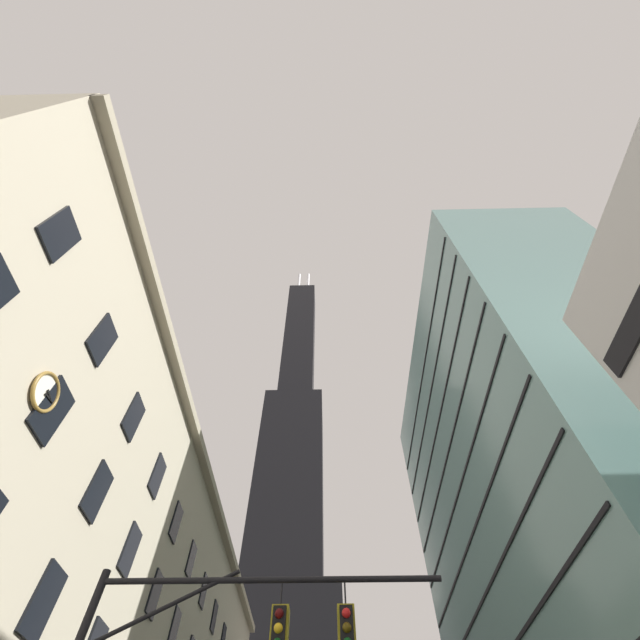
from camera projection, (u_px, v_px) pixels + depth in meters
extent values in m
cube|color=#9E937A|center=(212.00, 492.00, 34.85)|extent=(0.70, 59.23, 0.60)
cube|color=black|center=(43.00, 601.00, 14.30)|extent=(0.14, 1.40, 2.20)
cube|color=black|center=(52.00, 410.00, 14.91)|extent=(0.14, 1.40, 2.20)
cube|color=black|center=(97.00, 491.00, 17.76)|extent=(0.14, 1.40, 2.20)
cube|color=black|center=(130.00, 550.00, 20.60)|extent=(0.14, 1.40, 2.20)
cube|color=black|center=(155.00, 594.00, 23.45)|extent=(0.14, 1.40, 2.20)
cube|color=black|center=(174.00, 629.00, 26.30)|extent=(0.14, 1.40, 2.20)
cube|color=black|center=(60.00, 234.00, 15.52)|extent=(0.14, 1.40, 2.20)
cube|color=black|center=(102.00, 339.00, 18.36)|extent=(0.14, 1.40, 2.20)
cube|color=black|center=(133.00, 417.00, 21.21)|extent=(0.14, 1.40, 2.20)
cube|color=black|center=(157.00, 476.00, 24.06)|extent=(0.14, 1.40, 2.20)
cube|color=black|center=(176.00, 522.00, 26.90)|extent=(0.14, 1.40, 2.20)
cube|color=black|center=(191.00, 560.00, 29.75)|extent=(0.14, 1.40, 2.20)
cube|color=black|center=(204.00, 591.00, 32.59)|extent=(0.14, 1.40, 2.20)
cube|color=black|center=(214.00, 617.00, 35.44)|extent=(0.14, 1.40, 2.20)
cube|color=black|center=(223.00, 639.00, 38.29)|extent=(0.14, 1.40, 2.20)
torus|color=olive|center=(46.00, 392.00, 14.51)|extent=(0.13, 1.47, 1.47)
cylinder|color=silver|center=(45.00, 392.00, 14.51)|extent=(0.05, 1.27, 1.27)
cube|color=black|center=(49.00, 394.00, 14.63)|extent=(0.03, 0.38, 0.17)
cube|color=black|center=(49.00, 398.00, 14.62)|extent=(0.03, 0.56, 0.15)
cube|color=black|center=(290.00, 488.00, 107.47)|extent=(17.14, 17.14, 55.05)
cube|color=black|center=(300.00, 342.00, 158.39)|extent=(11.02, 11.02, 68.81)
cylinder|color=silver|center=(299.00, 285.00, 194.96)|extent=(1.20, 1.20, 20.09)
cylinder|color=silver|center=(308.00, 285.00, 194.91)|extent=(1.20, 1.20, 20.09)
cube|color=gray|center=(542.00, 503.00, 37.24)|extent=(14.68, 38.03, 46.40)
cube|color=black|center=(486.00, 592.00, 31.41)|extent=(0.12, 37.03, 0.24)
cube|color=black|center=(471.00, 540.00, 34.69)|extent=(0.12, 37.03, 0.24)
cube|color=black|center=(458.00, 496.00, 37.98)|extent=(0.12, 37.03, 0.24)
cube|color=black|center=(447.00, 459.00, 41.27)|extent=(0.12, 37.03, 0.24)
cube|color=black|center=(437.00, 428.00, 44.56)|extent=(0.12, 37.03, 0.24)
cube|color=black|center=(429.00, 401.00, 47.85)|extent=(0.12, 37.03, 0.24)
cube|color=black|center=(422.00, 377.00, 51.14)|extent=(0.12, 37.03, 0.24)
cylinder|color=black|center=(271.00, 580.00, 10.07)|extent=(8.28, 0.14, 0.14)
cylinder|color=black|center=(162.00, 609.00, 9.61)|extent=(3.40, 0.10, 1.71)
cylinder|color=black|center=(281.00, 594.00, 9.82)|extent=(0.04, 0.04, 0.60)
cube|color=black|center=(279.00, 631.00, 9.21)|extent=(0.30, 0.30, 0.90)
cube|color=olive|center=(279.00, 634.00, 9.30)|extent=(0.40, 0.40, 1.04)
sphere|color=#450808|center=(279.00, 614.00, 9.35)|extent=(0.20, 0.20, 0.20)
sphere|color=yellow|center=(278.00, 628.00, 9.12)|extent=(0.20, 0.20, 0.20)
cylinder|color=black|center=(345.00, 593.00, 9.81)|extent=(0.04, 0.04, 0.60)
cube|color=black|center=(347.00, 630.00, 9.19)|extent=(0.30, 0.30, 0.90)
cube|color=olive|center=(347.00, 633.00, 9.29)|extent=(0.40, 0.40, 1.04)
sphere|color=red|center=(346.00, 613.00, 9.33)|extent=(0.20, 0.20, 0.20)
sphere|color=#4B3A08|center=(347.00, 628.00, 9.10)|extent=(0.20, 0.20, 0.20)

